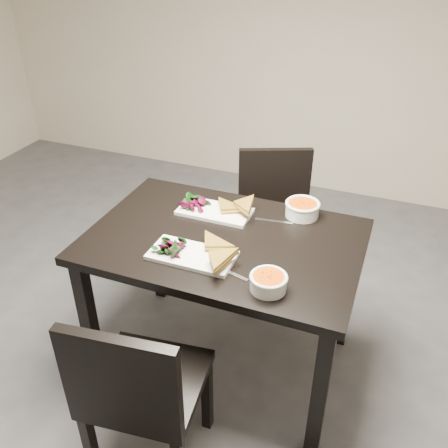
% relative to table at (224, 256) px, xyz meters
% --- Properties ---
extents(ground, '(5.00, 5.00, 0.00)m').
position_rel_table_xyz_m(ground, '(-0.40, -0.42, -0.65)').
color(ground, '#47474C').
rests_on(ground, ground).
extents(table, '(1.20, 0.80, 0.75)m').
position_rel_table_xyz_m(table, '(0.00, 0.00, 0.00)').
color(table, black).
rests_on(table, ground).
extents(chair_near, '(0.47, 0.47, 0.85)m').
position_rel_table_xyz_m(chair_near, '(-0.07, -0.68, -0.17)').
color(chair_near, black).
rests_on(chair_near, ground).
extents(chair_far, '(0.55, 0.55, 0.85)m').
position_rel_table_xyz_m(chair_far, '(0.04, 0.70, -0.17)').
color(chair_far, black).
rests_on(chair_far, ground).
extents(plate_near, '(0.36, 0.18, 0.02)m').
position_rel_table_xyz_m(plate_near, '(-0.07, -0.19, 0.11)').
color(plate_near, white).
rests_on(plate_near, table).
extents(sandwich_near, '(0.22, 0.19, 0.06)m').
position_rel_table_xyz_m(sandwich_near, '(-0.00, -0.17, 0.15)').
color(sandwich_near, '#B08324').
rests_on(sandwich_near, plate_near).
extents(salad_near, '(0.11, 0.10, 0.05)m').
position_rel_table_xyz_m(salad_near, '(-0.17, -0.19, 0.14)').
color(salad_near, black).
rests_on(salad_near, plate_near).
extents(soup_bowl_near, '(0.15, 0.15, 0.07)m').
position_rel_table_xyz_m(soup_bowl_near, '(0.29, -0.27, 0.14)').
color(soup_bowl_near, white).
rests_on(soup_bowl_near, table).
extents(cutlery_near, '(0.18, 0.06, 0.00)m').
position_rel_table_xyz_m(cutlery_near, '(0.11, -0.23, 0.10)').
color(cutlery_near, silver).
rests_on(cutlery_near, table).
extents(plate_far, '(0.35, 0.17, 0.02)m').
position_rel_table_xyz_m(plate_far, '(-0.12, 0.18, 0.11)').
color(plate_far, white).
rests_on(plate_far, table).
extents(sandwich_far, '(0.21, 0.20, 0.06)m').
position_rel_table_xyz_m(sandwich_far, '(-0.05, 0.17, 0.14)').
color(sandwich_far, '#B08324').
rests_on(sandwich_far, plate_far).
extents(salad_far, '(0.11, 0.10, 0.05)m').
position_rel_table_xyz_m(salad_far, '(-0.22, 0.18, 0.14)').
color(salad_far, black).
rests_on(salad_far, plate_far).
extents(soup_bowl_far, '(0.16, 0.16, 0.07)m').
position_rel_table_xyz_m(soup_bowl_far, '(0.27, 0.31, 0.14)').
color(soup_bowl_far, white).
rests_on(soup_bowl_far, table).
extents(cutlery_far, '(0.18, 0.04, 0.00)m').
position_rel_table_xyz_m(cutlery_far, '(0.17, 0.21, 0.10)').
color(cutlery_far, silver).
rests_on(cutlery_far, table).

